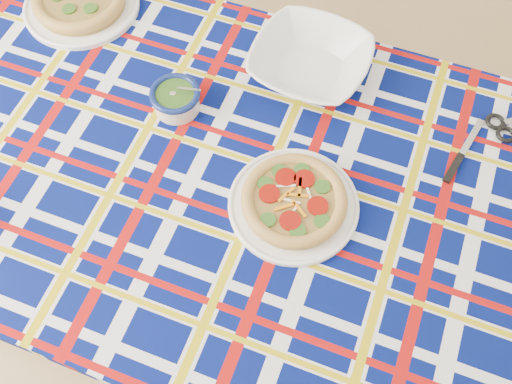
{
  "coord_description": "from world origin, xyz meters",
  "views": [
    {
      "loc": [
        -0.23,
        -0.52,
        1.71
      ],
      "look_at": [
        -0.19,
        0.02,
        0.71
      ],
      "focal_mm": 40.0,
      "sensor_mm": 36.0,
      "label": 1
    }
  ],
  "objects_px": {
    "pesto_bowl": "(176,98)",
    "serving_bowl": "(310,62)",
    "main_focaccia_plate": "(294,200)",
    "dining_table": "(232,190)"
  },
  "relations": [
    {
      "from": "dining_table",
      "to": "serving_bowl",
      "type": "relative_size",
      "value": 6.44
    },
    {
      "from": "dining_table",
      "to": "main_focaccia_plate",
      "type": "xyz_separation_m",
      "value": [
        0.12,
        -0.08,
        0.1
      ]
    },
    {
      "from": "serving_bowl",
      "to": "pesto_bowl",
      "type": "bearing_deg",
      "value": -165.12
    },
    {
      "from": "dining_table",
      "to": "main_focaccia_plate",
      "type": "distance_m",
      "value": 0.18
    },
    {
      "from": "serving_bowl",
      "to": "dining_table",
      "type": "bearing_deg",
      "value": -126.45
    },
    {
      "from": "main_focaccia_plate",
      "to": "pesto_bowl",
      "type": "xyz_separation_m",
      "value": [
        -0.23,
        0.27,
        0.01
      ]
    },
    {
      "from": "serving_bowl",
      "to": "main_focaccia_plate",
      "type": "bearing_deg",
      "value": -101.83
    },
    {
      "from": "dining_table",
      "to": "serving_bowl",
      "type": "height_order",
      "value": "serving_bowl"
    },
    {
      "from": "pesto_bowl",
      "to": "serving_bowl",
      "type": "bearing_deg",
      "value": 14.88
    },
    {
      "from": "main_focaccia_plate",
      "to": "pesto_bowl",
      "type": "relative_size",
      "value": 2.44
    }
  ]
}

